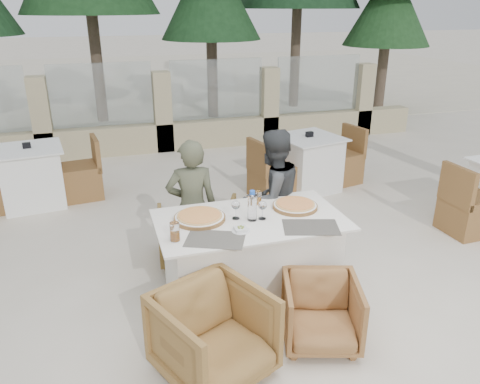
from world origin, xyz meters
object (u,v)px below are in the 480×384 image
object	(u,v)px
olive_dish	(241,229)
armchair_near_right	(321,312)
beer_glass_right	(258,198)
water_bottle	(252,206)
diner_right	(272,198)
beer_glass_left	(175,232)
armchair_far_left	(188,235)
dining_table	(250,258)
diner_left	(192,207)
wine_glass_near	(262,209)
pizza_left	(200,217)
bg_table_b	(308,163)
armchair_far_right	(257,227)
bg_table_a	(32,177)
wine_glass_centre	(236,209)
armchair_near_left	(214,335)
pizza_right	(295,205)

from	to	relation	value
olive_dish	armchair_near_right	xyz separation A→B (m)	(0.48, -0.54, -0.53)
beer_glass_right	water_bottle	bearing A→B (deg)	-117.32
diner_right	beer_glass_left	bearing A→B (deg)	15.11
water_bottle	armchair_far_left	distance (m)	1.13
dining_table	diner_left	bearing A→B (deg)	121.61
beer_glass_right	wine_glass_near	bearing A→B (deg)	-102.83
pizza_left	diner_right	bearing A→B (deg)	29.18
bg_table_b	armchair_far_right	bearing A→B (deg)	-142.45
beer_glass_left	bg_table_a	size ratio (longest dim) A/B	0.09
beer_glass_right	armchair_far_right	world-z (taller)	beer_glass_right
dining_table	armchair_near_right	size ratio (longest dim) A/B	2.74
wine_glass_centre	olive_dish	xyz separation A→B (m)	(-0.03, -0.24, -0.07)
armchair_far_left	armchair_near_right	xyz separation A→B (m)	(0.73, -1.57, -0.01)
pizza_left	armchair_near_right	xyz separation A→B (m)	(0.75, -0.85, -0.53)
wine_glass_near	armchair_near_right	bearing A→B (deg)	-71.71
dining_table	pizza_left	size ratio (longest dim) A/B	3.67
water_bottle	armchair_near_left	size ratio (longest dim) A/B	0.37
pizza_right	water_bottle	world-z (taller)	water_bottle
bg_table_b	armchair_far_left	bearing A→B (deg)	-156.15
wine_glass_centre	diner_right	size ratio (longest dim) A/B	0.13
dining_table	wine_glass_centre	xyz separation A→B (m)	(-0.12, 0.04, 0.48)
bg_table_a	diner_right	bearing A→B (deg)	-49.63
water_bottle	bg_table_a	xyz separation A→B (m)	(-2.06, 2.86, -0.52)
pizza_right	diner_right	distance (m)	0.48
dining_table	diner_left	world-z (taller)	diner_left
diner_right	wine_glass_centre	bearing A→B (deg)	24.81
diner_right	bg_table_b	size ratio (longest dim) A/B	0.84
armchair_near_left	beer_glass_right	bearing A→B (deg)	33.93
pizza_left	armchair_near_right	bearing A→B (deg)	-48.75
beer_glass_right	olive_dish	distance (m)	0.58
armchair_near_right	pizza_left	bearing A→B (deg)	148.71
pizza_left	beer_glass_left	size ratio (longest dim) A/B	2.91
diner_right	bg_table_a	size ratio (longest dim) A/B	0.84
beer_glass_right	armchair_far_left	size ratio (longest dim) A/B	0.21
pizza_left	wine_glass_centre	size ratio (longest dim) A/B	2.37
olive_dish	diner_right	size ratio (longest dim) A/B	0.08
pizza_left	diner_left	distance (m)	0.53
dining_table	armchair_far_left	world-z (taller)	dining_table
wine_glass_near	armchair_far_left	distance (m)	1.15
olive_dish	wine_glass_centre	bearing A→B (deg)	82.88
water_bottle	armchair_far_left	bearing A→B (deg)	115.17
pizza_left	olive_dish	distance (m)	0.41
pizza_right	armchair_near_right	xyz separation A→B (m)	(-0.12, -0.85, -0.53)
pizza_left	water_bottle	xyz separation A→B (m)	(0.42, -0.13, 0.11)
beer_glass_left	bg_table_b	distance (m)	3.41
armchair_far_right	diner_left	size ratio (longest dim) A/B	0.46
water_bottle	wine_glass_near	xyz separation A→B (m)	(0.09, -0.01, -0.04)
wine_glass_centre	diner_right	bearing A→B (deg)	44.94
dining_table	wine_glass_centre	size ratio (longest dim) A/B	8.70
dining_table	armchair_near_right	xyz separation A→B (m)	(0.33, -0.75, -0.12)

